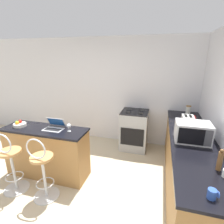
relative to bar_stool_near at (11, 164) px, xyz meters
name	(u,v)px	position (x,y,z in m)	size (l,w,h in m)	color
ground_plane	(59,205)	(0.88, -0.10, -0.51)	(20.00, 20.00, 0.00)	#BCAD8E
wall_back	(106,91)	(0.88, 2.31, 0.79)	(12.00, 0.06, 2.60)	silver
breakfast_bar	(47,152)	(0.29, 0.52, -0.04)	(1.53, 0.51, 0.93)	#9E703D
counter_right	(189,163)	(2.76, 0.84, -0.04)	(0.68, 2.91, 0.93)	#9E703D
bar_stool_near	(11,164)	(0.00, 0.00, 0.00)	(0.40, 0.40, 1.06)	silver
bar_stool_far	(42,170)	(0.59, 0.00, 0.00)	(0.40, 0.40, 1.06)	silver
laptop	(55,126)	(0.47, 0.57, 0.47)	(0.34, 0.27, 0.19)	#B7BABF
microwave	(193,132)	(2.72, 0.71, 0.57)	(0.49, 0.35, 0.29)	silver
toaster	(188,121)	(2.73, 1.35, 0.52)	(0.22, 0.25, 0.19)	silver
stove_range	(134,130)	(1.68, 1.96, -0.04)	(0.61, 0.61, 0.94)	#9EA3A8
wine_glass_tall	(69,126)	(0.78, 0.54, 0.52)	(0.07, 0.07, 0.14)	silver
mug_red	(193,118)	(2.87, 1.66, 0.48)	(0.09, 0.07, 0.10)	red
storage_jar	(188,110)	(2.82, 2.03, 0.53)	(0.10, 0.10, 0.21)	silver
pepper_mill	(220,160)	(2.91, 0.04, 0.55)	(0.06, 0.06, 0.26)	brown
mug_blue	(212,194)	(2.73, -0.44, 0.47)	(0.10, 0.08, 0.09)	#2D51AD
fruit_bowl	(19,124)	(-0.21, 0.50, 0.46)	(0.22, 0.22, 0.11)	silver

